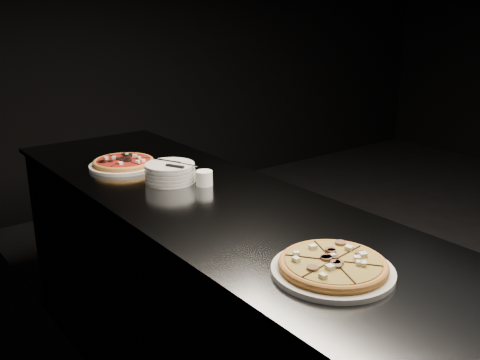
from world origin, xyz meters
TOP-DOWN VIEW (x-y plane):
  - floor at (0.00, 0.00)m, footprint 5.00×5.00m
  - wall_left at (-2.50, 0.00)m, footprint 0.02×5.00m
  - wall_back at (0.00, 2.50)m, footprint 5.00×0.02m
  - counter at (-2.13, 0.00)m, footprint 0.74×2.44m
  - pizza_mushroom at (-2.21, -0.75)m, footprint 0.35×0.35m
  - pizza_tomato at (-2.21, 0.57)m, footprint 0.36×0.36m
  - plate_stack at (-2.15, 0.25)m, footprint 0.21×0.21m
  - cutlery at (-2.14, 0.23)m, footprint 0.09×0.22m
  - ramekin at (-2.06, 0.12)m, footprint 0.07×0.07m

SIDE VIEW (x-z plane):
  - floor at x=0.00m, z-range 0.00..0.00m
  - counter at x=-2.13m, z-range 0.00..0.92m
  - pizza_tomato at x=-2.21m, z-range 0.92..0.96m
  - pizza_mushroom at x=-2.21m, z-range 0.92..0.96m
  - ramekin at x=-2.06m, z-range 0.92..0.98m
  - plate_stack at x=-2.15m, z-range 0.92..1.00m
  - cutlery at x=-2.14m, z-range 1.00..1.01m
  - wall_left at x=-2.50m, z-range 0.00..2.80m
  - wall_back at x=0.00m, z-range 0.00..2.80m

